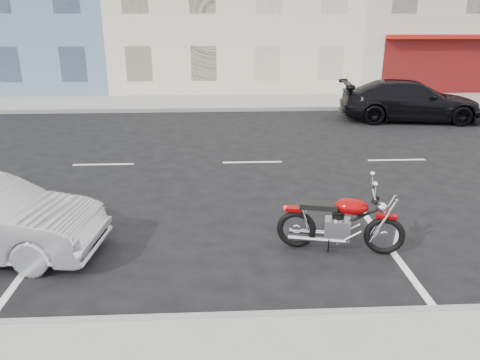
% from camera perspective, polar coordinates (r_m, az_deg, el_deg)
% --- Properties ---
extents(ground, '(120.00, 120.00, 0.00)m').
position_cam_1_polar(ground, '(13.02, 10.31, 2.28)').
color(ground, black).
rests_on(ground, ground).
extents(sidewalk_far, '(80.00, 3.40, 0.15)m').
position_cam_1_polar(sidewalk_far, '(21.23, -8.53, 9.29)').
color(sidewalk_far, gray).
rests_on(sidewalk_far, ground).
extents(curb_near, '(80.00, 0.12, 0.16)m').
position_cam_1_polar(curb_near, '(6.65, -21.19, -16.13)').
color(curb_near, gray).
rests_on(curb_near, ground).
extents(curb_far, '(80.00, 0.12, 0.16)m').
position_cam_1_polar(curb_far, '(19.56, -8.98, 8.41)').
color(curb_far, gray).
rests_on(curb_far, ground).
extents(motorcycle, '(2.10, 0.82, 1.07)m').
position_cam_1_polar(motorcycle, '(8.12, 17.48, -5.55)').
color(motorcycle, black).
rests_on(motorcycle, ground).
extents(car_far, '(5.34, 2.66, 1.49)m').
position_cam_1_polar(car_far, '(18.80, 20.02, 9.09)').
color(car_far, black).
rests_on(car_far, ground).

